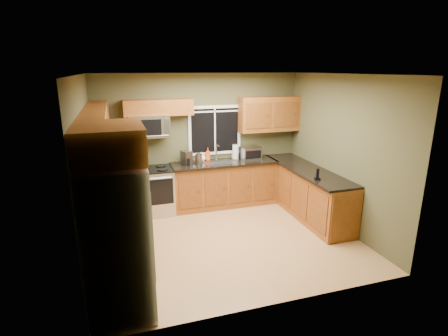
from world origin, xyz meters
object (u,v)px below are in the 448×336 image
refrigerator (118,240)px  kettle (199,158)px  microwave (149,126)px  paper_towel_roll (235,152)px  toaster_oven (251,153)px  soap_bottle_a (208,154)px  coffee_maker (187,158)px  cordless_phone (317,176)px  soap_bottle_b (234,154)px  range (153,191)px  soap_bottle_c (202,157)px

refrigerator → kettle: refrigerator is taller
microwave → kettle: size_ratio=3.04×
microwave → paper_towel_roll: 1.89m
toaster_oven → soap_bottle_a: soap_bottle_a is taller
toaster_oven → coffee_maker: (-1.39, -0.06, 0.00)m
cordless_phone → refrigerator: bearing=-160.5°
microwave → cordless_phone: bearing=-33.3°
soap_bottle_a → soap_bottle_b: bearing=-0.1°
range → microwave: 1.27m
paper_towel_roll → cordless_phone: (0.86, -1.80, -0.09)m
range → soap_bottle_b: 1.85m
cordless_phone → soap_bottle_a: bearing=128.9°
paper_towel_roll → soap_bottle_b: bearing=146.4°
microwave → toaster_oven: microwave is taller
microwave → coffee_maker: size_ratio=2.72×
soap_bottle_a → soap_bottle_c: 0.13m
soap_bottle_b → soap_bottle_c: 0.70m
coffee_maker → cordless_phone: bearing=-39.8°
soap_bottle_b → cordless_phone: bearing=-64.0°
coffee_maker → cordless_phone: coffee_maker is taller
refrigerator → kettle: bearing=59.8°
paper_towel_roll → cordless_phone: 2.00m
kettle → coffee_maker: bearing=173.8°
microwave → soap_bottle_b: bearing=2.9°
toaster_oven → kettle: 1.15m
toaster_oven → paper_towel_roll: bearing=158.9°
refrigerator → soap_bottle_c: refrigerator is taller
refrigerator → cordless_phone: (3.32, 1.18, 0.10)m
microwave → coffee_maker: 0.96m
soap_bottle_a → coffee_maker: bearing=-158.4°
refrigerator → paper_towel_roll: 3.87m
toaster_oven → paper_towel_roll: 0.32m
refrigerator → soap_bottle_a: size_ratio=6.79×
soap_bottle_a → cordless_phone: bearing=-51.1°
kettle → soap_bottle_a: (0.24, 0.22, 0.02)m
microwave → coffee_maker: (0.68, -0.10, -0.66)m
coffee_maker → soap_bottle_a: coffee_maker is taller
range → soap_bottle_b: size_ratio=5.25×
kettle → soap_bottle_b: kettle is taller
microwave → soap_bottle_c: microwave is taller
toaster_oven → microwave: bearing=178.8°
kettle → cordless_phone: kettle is taller
refrigerator → soap_bottle_c: 3.47m
soap_bottle_a → soap_bottle_c: size_ratio=1.47×
refrigerator → range: bearing=76.0°
refrigerator → microwave: (0.69, 2.91, 0.83)m
range → paper_towel_roll: (1.77, 0.21, 0.62)m
range → coffee_maker: 0.91m
refrigerator → microwave: size_ratio=2.37×
microwave → soap_bottle_a: microwave is taller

